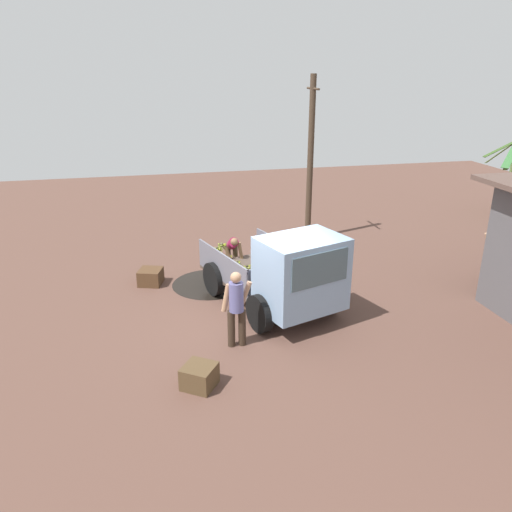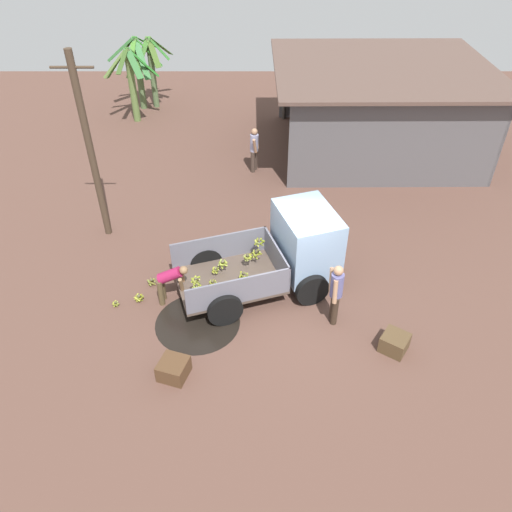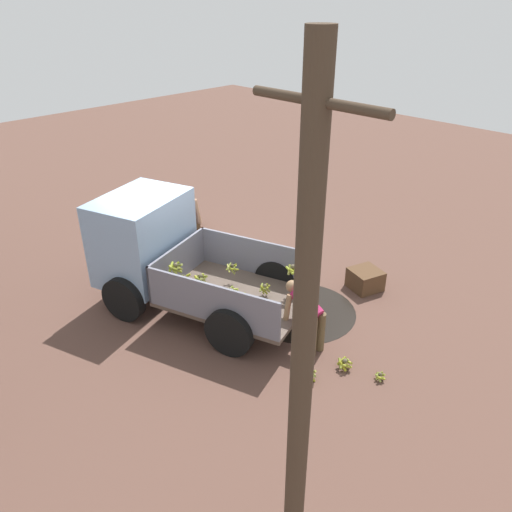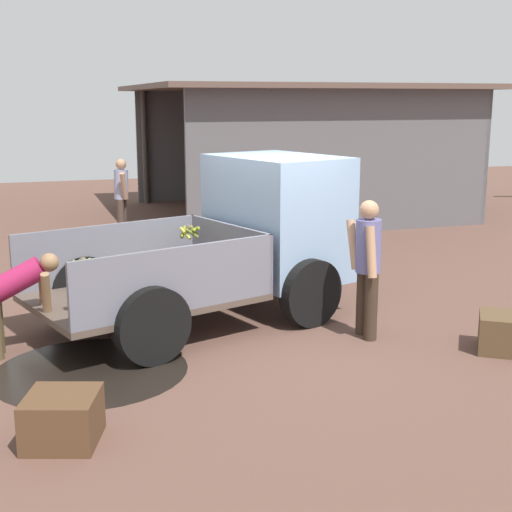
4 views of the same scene
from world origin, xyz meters
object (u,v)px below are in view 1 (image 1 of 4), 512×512
at_px(banana_bunch_on_ground_0, 220,253).
at_px(wooden_crate_1, 199,376).
at_px(person_bystander_near_shed, 494,248).
at_px(cargo_truck, 291,275).
at_px(person_foreground_visitor, 236,306).
at_px(utility_pole, 310,159).
at_px(person_worker_loading, 233,249).
at_px(banana_bunch_on_ground_1, 229,258).
at_px(wooden_crate_0, 151,277).
at_px(banana_bunch_on_ground_2, 250,259).

relative_size(banana_bunch_on_ground_0, wooden_crate_1, 0.35).
height_order(person_bystander_near_shed, wooden_crate_1, person_bystander_near_shed).
relative_size(cargo_truck, person_foreground_visitor, 2.61).
bearing_deg(utility_pole, cargo_truck, -22.48).
bearing_deg(person_worker_loading, wooden_crate_1, -14.06).
bearing_deg(person_worker_loading, utility_pole, 130.34).
relative_size(banana_bunch_on_ground_1, wooden_crate_0, 0.44).
bearing_deg(person_bystander_near_shed, utility_pole, -117.21).
bearing_deg(wooden_crate_1, wooden_crate_0, -171.46).
relative_size(cargo_truck, banana_bunch_on_ground_0, 22.23).
distance_m(person_worker_loading, banana_bunch_on_ground_1, 1.06).
distance_m(banana_bunch_on_ground_0, banana_bunch_on_ground_1, 0.60).
xyz_separation_m(cargo_truck, person_foreground_visitor, (0.99, -1.48, -0.16)).
distance_m(cargo_truck, banana_bunch_on_ground_0, 4.76).
distance_m(banana_bunch_on_ground_1, wooden_crate_1, 6.49).
bearing_deg(cargo_truck, banana_bunch_on_ground_0, 174.05).
bearing_deg(banana_bunch_on_ground_2, person_foreground_visitor, -15.46).
bearing_deg(person_bystander_near_shed, banana_bunch_on_ground_2, -91.80).
bearing_deg(wooden_crate_1, person_foreground_visitor, 143.78).
relative_size(banana_bunch_on_ground_1, wooden_crate_1, 0.46).
relative_size(person_worker_loading, banana_bunch_on_ground_0, 5.86).
height_order(cargo_truck, banana_bunch_on_ground_0, cargo_truck).
relative_size(banana_bunch_on_ground_2, wooden_crate_1, 0.44).
xyz_separation_m(banana_bunch_on_ground_0, banana_bunch_on_ground_2, (0.80, 0.82, 0.04)).
height_order(person_bystander_near_shed, banana_bunch_on_ground_0, person_bystander_near_shed).
bearing_deg(banana_bunch_on_ground_1, person_bystander_near_shed, 66.94).
distance_m(banana_bunch_on_ground_0, wooden_crate_1, 7.01).
bearing_deg(cargo_truck, banana_bunch_on_ground_1, 173.12).
relative_size(person_bystander_near_shed, banana_bunch_on_ground_2, 6.54).
distance_m(person_foreground_visitor, wooden_crate_1, 1.79).
height_order(cargo_truck, banana_bunch_on_ground_1, cargo_truck).
bearing_deg(banana_bunch_on_ground_2, banana_bunch_on_ground_0, -134.41).
xyz_separation_m(person_foreground_visitor, banana_bunch_on_ground_1, (-4.96, 0.68, -0.83)).
relative_size(utility_pole, banana_bunch_on_ground_1, 20.51).
bearing_deg(person_worker_loading, cargo_truck, 17.53).
bearing_deg(banana_bunch_on_ground_2, wooden_crate_0, -71.82).
bearing_deg(wooden_crate_0, person_foreground_visitor, 24.83).
bearing_deg(banana_bunch_on_ground_1, utility_pole, 116.25).
xyz_separation_m(utility_pole, banana_bunch_on_ground_2, (1.75, -2.45, -2.67)).
xyz_separation_m(person_bystander_near_shed, banana_bunch_on_ground_0, (-3.56, -7.22, -0.84)).
relative_size(utility_pole, wooden_crate_1, 9.46).
distance_m(person_worker_loading, person_bystander_near_shed, 7.36).
distance_m(utility_pole, wooden_crate_0, 6.65).
bearing_deg(banana_bunch_on_ground_2, utility_pole, 125.50).
distance_m(cargo_truck, person_foreground_visitor, 1.79).
bearing_deg(banana_bunch_on_ground_0, banana_bunch_on_ground_1, 18.59).
distance_m(person_foreground_visitor, person_bystander_near_shed, 7.95).
xyz_separation_m(person_bystander_near_shed, wooden_crate_1, (3.29, -8.67, -0.70)).
distance_m(utility_pole, person_bystander_near_shed, 6.28).
relative_size(utility_pole, person_bystander_near_shed, 3.30).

